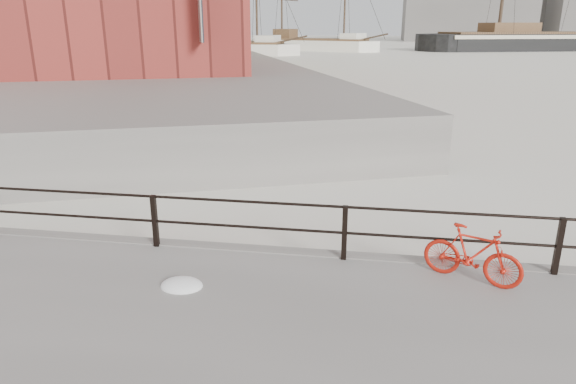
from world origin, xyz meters
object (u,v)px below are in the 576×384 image
at_px(schooner_left, 220,54).
at_px(workboat_far, 94,70).
at_px(workboat_near, 126,80).
at_px(barque_black, 575,50).
at_px(schooner_mid, 312,50).
at_px(bicycle, 473,254).

bearing_deg(schooner_left, workboat_far, -96.16).
relative_size(workboat_near, workboat_far, 1.35).
xyz_separation_m(barque_black, schooner_mid, (-45.17, -9.16, 0.00)).
bearing_deg(workboat_far, barque_black, -4.63).
bearing_deg(workboat_far, schooner_left, 36.34).
distance_m(barque_black, workboat_far, 80.35).
xyz_separation_m(schooner_left, workboat_far, (-4.54, -27.95, 0.00)).
bearing_deg(workboat_near, workboat_far, 118.38).
height_order(schooner_mid, schooner_left, schooner_left).
xyz_separation_m(schooner_mid, workboat_far, (-16.55, -42.28, 0.00)).
height_order(schooner_mid, workboat_far, schooner_mid).
relative_size(schooner_mid, workboat_near, 1.96).
bearing_deg(schooner_mid, barque_black, 32.94).
bearing_deg(schooner_mid, bicycle, -59.95).
height_order(bicycle, barque_black, barque_black).
relative_size(bicycle, schooner_left, 0.06).
bearing_deg(schooner_mid, workboat_near, -78.90).
height_order(schooner_mid, workboat_near, schooner_mid).
xyz_separation_m(bicycle, barque_black, (32.73, 91.66, -0.82)).
xyz_separation_m(bicycle, schooner_left, (-24.45, 68.16, -0.82)).
bearing_deg(bicycle, schooner_left, 133.66).
relative_size(bicycle, workboat_far, 0.16).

